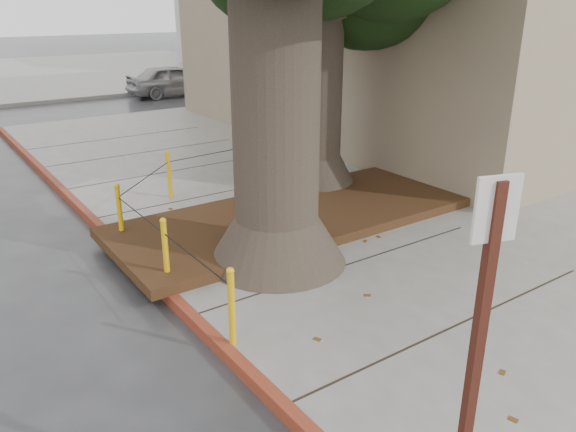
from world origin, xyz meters
name	(u,v)px	position (x,y,z in m)	size (l,w,h in m)	color
ground	(429,349)	(0.00, 0.00, 0.00)	(140.00, 140.00, 0.00)	#28282B
sidewalk_main	(536,192)	(6.00, 2.50, 0.07)	(16.00, 26.00, 0.15)	slate
sidewalk_far	(106,69)	(6.00, 30.00, 0.07)	(16.00, 20.00, 0.15)	slate
curb_red	(177,304)	(-2.00, 2.50, 0.07)	(0.14, 26.00, 0.16)	maroon
planter_bed	(296,216)	(0.90, 3.90, 0.23)	(6.40, 2.60, 0.16)	black
bollard_ring	(191,204)	(-0.87, 4.38, 0.66)	(3.79, 5.39, 0.95)	#F8B40D
signpost	(474,366)	(-1.95, -1.91, 1.70)	(0.26, 0.11, 2.75)	#471911
car_silver	(173,80)	(5.37, 19.04, 0.66)	(1.55, 3.86, 1.31)	#9F9EA3
car_red	(329,74)	(12.32, 17.22, 0.64)	(1.35, 3.88, 1.28)	maroon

